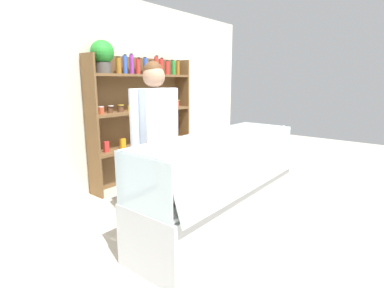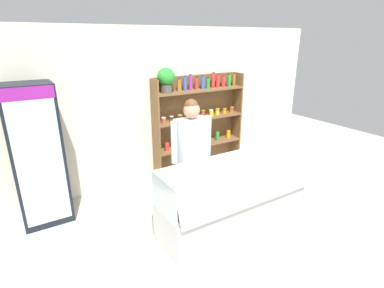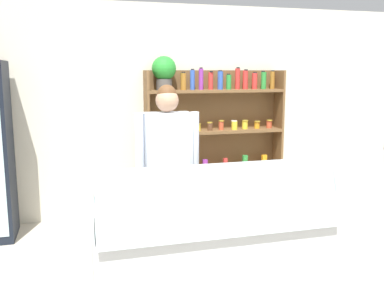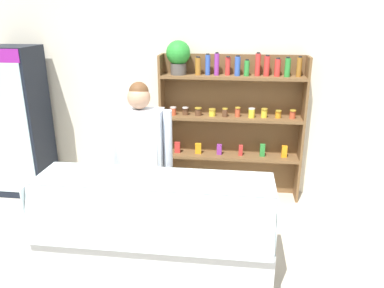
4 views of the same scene
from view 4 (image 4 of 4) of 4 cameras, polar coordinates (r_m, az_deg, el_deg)
name	(u,v)px [view 4 (image 4 of 4)]	position (r m, az deg, el deg)	size (l,w,h in m)	color
ground_plane	(155,278)	(3.76, -5.60, -19.67)	(12.00, 12.00, 0.00)	beige
back_wall	(185,93)	(5.04, -1.08, 7.82)	(6.80, 0.10, 2.70)	silver
drinks_fridge	(20,123)	(5.46, -24.77, 2.99)	(0.64, 0.56, 1.97)	black
shelving_unit	(224,111)	(4.85, 4.88, 5.10)	(1.83, 0.30, 2.04)	brown
deli_display_case	(154,249)	(3.58, -5.75, -15.61)	(2.09, 0.71, 1.01)	silver
shop_clerk	(141,150)	(3.86, -7.74, -0.89)	(0.65, 0.25, 1.73)	#4C4233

